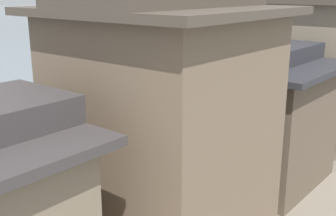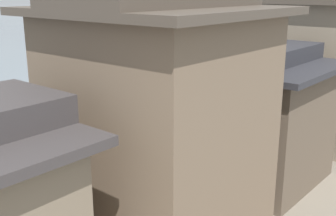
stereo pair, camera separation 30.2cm
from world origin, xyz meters
name	(u,v)px [view 1 (the left image)]	position (x,y,z in m)	size (l,w,h in m)	color
boat_moored_nearest	(287,52)	(-6.11, 56.96, 0.22)	(4.60, 3.52, 0.67)	#423328
boat_moored_second	(263,93)	(3.08, 31.90, 0.14)	(1.26, 5.23, 0.43)	#423328
boat_moored_third	(267,70)	(-1.66, 41.97, 0.23)	(5.69, 1.36, 0.70)	#423328
boat_midriver_drifting	(189,75)	(-6.93, 34.17, 0.16)	(2.76, 4.32, 0.49)	#33281E
boat_midriver_upstream	(191,134)	(4.70, 18.94, 0.19)	(1.27, 3.53, 0.55)	#232326
boat_upstream_distant	(88,145)	(1.14, 13.44, 0.18)	(5.13, 2.98, 0.54)	brown
house_waterfront_second	(163,124)	(11.34, 8.38, 4.89)	(7.02, 6.47, 8.74)	#75604C
house_waterfront_tall	(257,115)	(11.18, 15.22, 3.59)	(6.70, 6.31, 6.14)	brown
house_waterfront_narrow	(323,64)	(11.14, 23.16, 4.87)	(6.64, 8.33, 8.74)	gray
mooring_post_dock_mid	(176,152)	(7.23, 14.27, 1.04)	(0.20, 0.20, 0.91)	#473828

